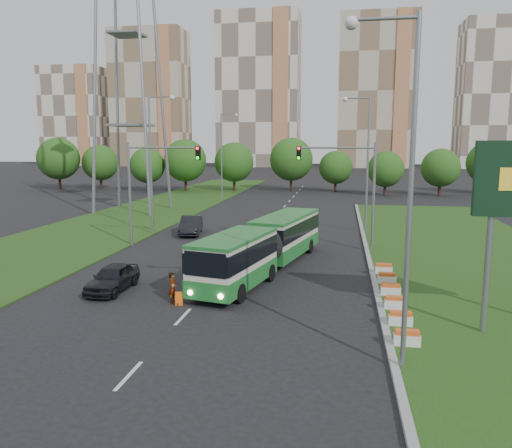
% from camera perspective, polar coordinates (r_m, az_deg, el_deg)
% --- Properties ---
extents(ground, '(360.00, 360.00, 0.00)m').
position_cam_1_polar(ground, '(28.50, 1.20, -6.89)').
color(ground, black).
rests_on(ground, ground).
extents(grass_median, '(14.00, 60.00, 0.15)m').
position_cam_1_polar(grass_median, '(37.07, 23.51, -3.78)').
color(grass_median, '#244814').
rests_on(grass_median, ground).
extents(median_kerb, '(0.30, 60.00, 0.18)m').
position_cam_1_polar(median_kerb, '(36.01, 12.70, -3.57)').
color(median_kerb, gray).
rests_on(median_kerb, ground).
extents(left_verge, '(12.00, 110.00, 0.10)m').
position_cam_1_polar(left_verge, '(57.10, -13.12, 1.02)').
color(left_verge, '#244814').
rests_on(left_verge, ground).
extents(lane_markings, '(0.20, 100.00, 0.01)m').
position_cam_1_polar(lane_markings, '(48.27, 1.17, -0.26)').
color(lane_markings, silver).
rests_on(lane_markings, ground).
extents(flower_planters, '(1.10, 11.50, 0.60)m').
position_cam_1_polar(flower_planters, '(25.84, 15.36, -7.88)').
color(flower_planters, white).
rests_on(flower_planters, grass_median).
extents(traffic_mast_median, '(5.76, 0.32, 8.00)m').
position_cam_1_polar(traffic_mast_median, '(37.20, 10.86, 5.09)').
color(traffic_mast_median, gray).
rests_on(traffic_mast_median, ground).
extents(traffic_mast_left, '(5.76, 0.32, 8.00)m').
position_cam_1_polar(traffic_mast_left, '(38.95, -12.10, 5.22)').
color(traffic_mast_left, gray).
rests_on(traffic_mast_left, ground).
extents(street_lamps, '(36.00, 60.00, 12.00)m').
position_cam_1_polar(street_lamps, '(37.81, -1.05, 6.30)').
color(street_lamps, gray).
rests_on(street_lamps, ground).
extents(transmission_pylon, '(12.00, 12.00, 44.00)m').
position_cam_1_polar(transmission_pylon, '(61.75, -14.61, 22.07)').
color(transmission_pylon, gray).
rests_on(transmission_pylon, ground).
extents(tree_line, '(120.00, 8.00, 9.00)m').
position_cam_1_polar(tree_line, '(82.39, 13.90, 6.51)').
color(tree_line, '#235516').
rests_on(tree_line, ground).
extents(apartment_tower_west, '(26.00, 15.00, 48.00)m').
position_cam_1_polar(apartment_tower_west, '(190.76, -11.94, 13.78)').
color(apartment_tower_west, '#BBAF96').
rests_on(apartment_tower_west, ground).
extents(apartment_tower_cwest, '(28.00, 15.00, 52.00)m').
position_cam_1_polar(apartment_tower_cwest, '(180.38, 0.36, 14.89)').
color(apartment_tower_cwest, beige).
rests_on(apartment_tower_cwest, ground).
extents(apartment_tower_ceast, '(25.00, 15.00, 50.00)m').
position_cam_1_polar(apartment_tower_ceast, '(178.27, 13.57, 14.38)').
color(apartment_tower_ceast, '#BBAF96').
rests_on(apartment_tower_ceast, ground).
extents(apartment_tower_east, '(27.00, 15.00, 47.00)m').
position_cam_1_polar(apartment_tower_east, '(184.96, 26.34, 13.04)').
color(apartment_tower_east, beige).
rests_on(apartment_tower_east, ground).
extents(midrise_west, '(22.00, 14.00, 36.00)m').
position_cam_1_polar(midrise_west, '(203.15, -19.94, 11.44)').
color(midrise_west, beige).
rests_on(midrise_west, ground).
extents(articulated_bus, '(2.49, 16.00, 2.63)m').
position_cam_1_polar(articulated_bus, '(31.17, 0.80, -2.44)').
color(articulated_bus, beige).
rests_on(articulated_bus, ground).
extents(car_left_near, '(1.70, 4.23, 1.44)m').
position_cam_1_polar(car_left_near, '(28.16, -16.07, -5.93)').
color(car_left_near, black).
rests_on(car_left_near, ground).
extents(car_left_far, '(2.54, 5.04, 1.59)m').
position_cam_1_polar(car_left_far, '(44.27, -7.45, -0.15)').
color(car_left_far, black).
rests_on(car_left_far, ground).
extents(pedestrian, '(0.41, 0.59, 1.55)m').
position_cam_1_polar(pedestrian, '(25.45, -9.51, -7.17)').
color(pedestrian, gray).
rests_on(pedestrian, ground).
extents(shopping_trolley, '(0.37, 0.39, 0.64)m').
position_cam_1_polar(shopping_trolley, '(25.17, -8.82, -8.43)').
color(shopping_trolley, '#F55D0C').
rests_on(shopping_trolley, ground).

